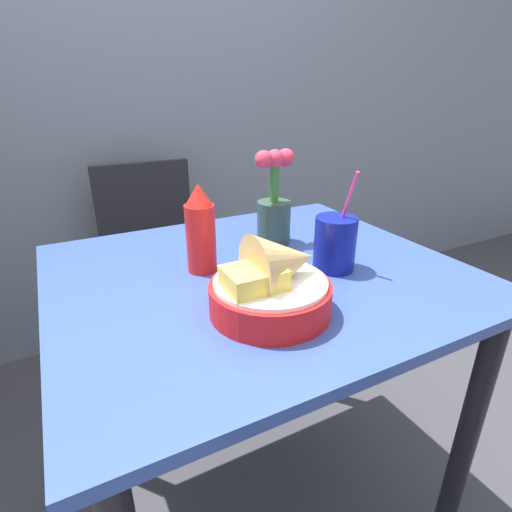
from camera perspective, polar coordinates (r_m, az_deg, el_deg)
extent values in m
plane|color=#38383D|center=(1.42, 0.28, -31.29)|extent=(12.00, 12.00, 0.00)
cube|color=slate|center=(1.90, -17.58, 26.53)|extent=(7.00, 0.06, 2.60)
cube|color=#334C9E|center=(0.92, 0.37, -2.62)|extent=(0.90, 0.79, 0.02)
cylinder|color=black|center=(1.17, 27.82, -22.14)|extent=(0.05, 0.05, 0.75)
cylinder|color=black|center=(1.32, -22.82, -15.32)|extent=(0.05, 0.05, 0.75)
cylinder|color=black|center=(1.53, 7.46, -7.78)|extent=(0.05, 0.05, 0.75)
cylinder|color=black|center=(1.63, -17.16, -13.37)|extent=(0.03, 0.03, 0.42)
cylinder|color=black|center=(1.71, -5.12, -10.55)|extent=(0.03, 0.03, 0.42)
cylinder|color=black|center=(1.94, -19.31, -7.49)|extent=(0.03, 0.03, 0.42)
cylinder|color=black|center=(2.00, -9.13, -5.37)|extent=(0.03, 0.03, 0.42)
cube|color=black|center=(1.70, -13.34, -2.65)|extent=(0.40, 0.40, 0.02)
cube|color=black|center=(1.79, -15.54, 6.06)|extent=(0.40, 0.03, 0.42)
cylinder|color=red|center=(0.74, 2.03, -6.00)|extent=(0.22, 0.22, 0.06)
cylinder|color=white|center=(0.72, 2.06, -3.72)|extent=(0.21, 0.21, 0.01)
cone|color=tan|center=(0.72, 4.05, -0.90)|extent=(0.12, 0.12, 0.12)
cube|color=#E5C14C|center=(0.69, -0.32, -3.45)|extent=(0.10, 0.08, 0.04)
cylinder|color=red|center=(0.89, -7.87, 2.48)|extent=(0.07, 0.07, 0.15)
cone|color=red|center=(0.86, -8.23, 8.71)|extent=(0.06, 0.06, 0.05)
cylinder|color=navy|center=(0.91, 11.21, 1.75)|extent=(0.09, 0.09, 0.12)
cylinder|color=black|center=(0.92, 11.16, 1.18)|extent=(0.09, 0.09, 0.10)
cylinder|color=#EA3884|center=(0.90, 12.18, 5.15)|extent=(0.01, 0.08, 0.22)
cylinder|color=#2D4738|center=(1.05, 2.54, 4.83)|extent=(0.09, 0.09, 0.11)
cylinder|color=#33722D|center=(1.03, 2.65, 10.47)|extent=(0.02, 0.02, 0.10)
sphere|color=#DB334C|center=(1.01, 2.71, 13.74)|extent=(0.04, 0.04, 0.04)
sphere|color=#DB334C|center=(1.00, 1.11, 13.61)|extent=(0.04, 0.04, 0.04)
sphere|color=#DB334C|center=(1.03, 4.26, 13.85)|extent=(0.04, 0.04, 0.04)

